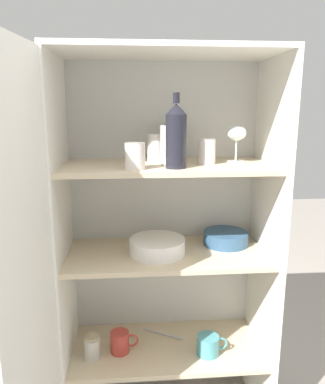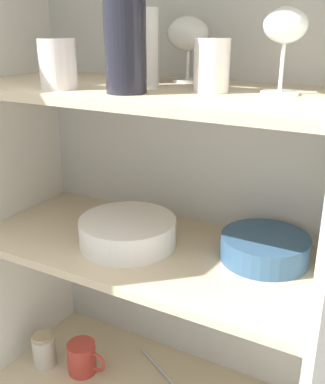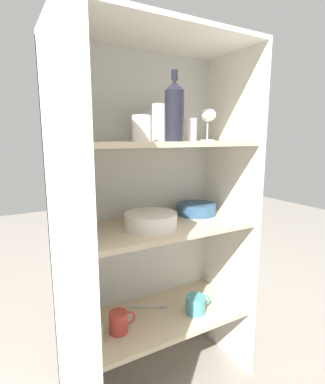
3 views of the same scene
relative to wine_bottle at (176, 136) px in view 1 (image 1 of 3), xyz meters
The scene contains 21 objects.
cupboard_back_panel 0.56m from the wine_bottle, 94.33° to the left, with size 0.85×0.02×1.54m, color silver.
cupboard_side_left 0.66m from the wine_bottle, 167.24° to the left, with size 0.02×0.41×1.54m, color white.
cupboard_side_right 0.63m from the wine_bottle, 14.15° to the left, with size 0.02×0.41×1.54m, color white.
cupboard_top_panel 0.31m from the wine_bottle, 102.67° to the left, with size 0.85×0.41×0.02m, color white.
shelf_board_lower 0.93m from the wine_bottle, 102.67° to the left, with size 0.81×0.37×0.02m, color beige.
shelf_board_middle 0.50m from the wine_bottle, 102.67° to the left, with size 0.81×0.37×0.02m, color beige.
shelf_board_upper 0.16m from the wine_bottle, 102.67° to the left, with size 0.81×0.37×0.02m, color beige.
cupboard_door 0.74m from the wine_bottle, 146.11° to the right, with size 0.06×0.42×1.54m.
tumbler_glass_0 0.17m from the wine_bottle, 33.77° to the left, with size 0.07×0.07×0.10m.
tumbler_glass_1 0.10m from the wine_bottle, 101.29° to the left, with size 0.07×0.07×0.15m.
tumbler_glass_2 0.16m from the wine_bottle, behind, with size 0.07×0.07×0.09m.
tumbler_glass_3 0.18m from the wine_bottle, 110.82° to the left, with size 0.07×0.07×0.11m.
wine_glass_0 0.22m from the wine_bottle, 84.43° to the left, with size 0.09×0.09×0.14m.
wine_glass_1 0.28m from the wine_bottle, 24.46° to the left, with size 0.08×0.08×0.15m.
wine_bottle is the anchor object (origin of this frame).
plate_stack_white 0.46m from the wine_bottle, 126.90° to the left, with size 0.23×0.23×0.06m.
mixing_bowl_large 0.53m from the wine_bottle, 34.61° to the left, with size 0.19×0.19×0.06m.
coffee_mug_primary 0.90m from the wine_bottle, 161.13° to the left, with size 0.12×0.08×0.09m.
coffee_mug_extra_1 0.89m from the wine_bottle, 12.00° to the left, with size 0.13×0.09×0.08m.
storage_jar 0.93m from the wine_bottle, behind, with size 0.07×0.07×0.10m.
serving_spoon 0.93m from the wine_bottle, 95.50° to the left, with size 0.18×0.11×0.01m.
Camera 1 is at (-0.13, -1.25, 1.35)m, focal length 35.00 mm.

